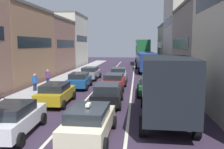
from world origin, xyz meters
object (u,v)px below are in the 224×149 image
object	(u,v)px
sedan_left_lane_front	(13,118)
sedan_centre_lane_second	(107,94)
sedan_left_lane_third	(79,80)
sedan_left_lane_fourth	(90,73)
pedestrian_near_kerb	(48,77)
removalist_box_truck	(166,86)
coupe_centre_lane_fourth	(118,74)
pedestrian_far_sidewalk	(35,82)
bus_mid_queue_primary	(146,60)
taxi_centre_lane_front	(89,122)
hatchback_centre_lane_third	(114,81)
sedan_right_lane_behind_truck	(150,85)
bus_far_queue_secondary	(142,51)
wagon_left_lane_second	(56,93)

from	to	relation	value
sedan_left_lane_front	sedan_centre_lane_second	world-z (taller)	same
sedan_left_lane_third	sedan_left_lane_fourth	size ratio (longest dim) A/B	1.01
sedan_left_lane_front	pedestrian_near_kerb	xyz separation A→B (m)	(-3.27, 13.40, 0.15)
removalist_box_truck	coupe_centre_lane_fourth	world-z (taller)	removalist_box_truck
sedan_left_lane_third	pedestrian_far_sidewalk	xyz separation A→B (m)	(-3.39, -2.46, 0.15)
bus_mid_queue_primary	coupe_centre_lane_fourth	bearing A→B (deg)	157.00
taxi_centre_lane_front	hatchback_centre_lane_third	world-z (taller)	taxi_centre_lane_front
sedan_left_lane_third	sedan_centre_lane_second	bearing A→B (deg)	-153.77
removalist_box_truck	sedan_right_lane_behind_truck	world-z (taller)	removalist_box_truck
taxi_centre_lane_front	sedan_left_lane_fourth	distance (m)	18.77
sedan_left_lane_front	bus_mid_queue_primary	xyz separation A→B (m)	(7.13, 27.78, 0.96)
bus_far_queue_secondary	pedestrian_far_sidewalk	size ratio (longest dim) A/B	6.37
sedan_left_lane_fourth	bus_far_queue_secondary	world-z (taller)	bus_far_queue_secondary
sedan_left_lane_front	hatchback_centre_lane_third	size ratio (longest dim) A/B	1.01
taxi_centre_lane_front	pedestrian_near_kerb	distance (m)	15.17
taxi_centre_lane_front	wagon_left_lane_second	size ratio (longest dim) A/B	1.00
sedan_right_lane_behind_truck	pedestrian_near_kerb	world-z (taller)	pedestrian_near_kerb
sedan_left_lane_front	coupe_centre_lane_fourth	bearing A→B (deg)	-14.41
sedan_centre_lane_second	pedestrian_near_kerb	distance (m)	10.03
sedan_left_lane_fourth	sedan_right_lane_behind_truck	xyz separation A→B (m)	(6.62, -8.36, 0.00)
taxi_centre_lane_front	pedestrian_far_sidewalk	size ratio (longest dim) A/B	2.62
sedan_left_lane_front	hatchback_centre_lane_third	world-z (taller)	same
wagon_left_lane_second	hatchback_centre_lane_third	world-z (taller)	same
pedestrian_far_sidewalk	taxi_centre_lane_front	bearing A→B (deg)	160.98
sedan_left_lane_front	wagon_left_lane_second	world-z (taller)	same
coupe_centre_lane_fourth	bus_far_queue_secondary	xyz separation A→B (m)	(3.25, 23.11, 2.03)
sedan_left_lane_front	pedestrian_near_kerb	world-z (taller)	pedestrian_near_kerb
sedan_right_lane_behind_truck	pedestrian_near_kerb	xyz separation A→B (m)	(-10.04, 3.43, 0.15)
bus_mid_queue_primary	bus_far_queue_secondary	bearing A→B (deg)	-1.51
sedan_centre_lane_second	bus_far_queue_secondary	distance (m)	35.11
sedan_left_lane_third	sedan_left_lane_fourth	bearing A→B (deg)	-2.17
sedan_right_lane_behind_truck	pedestrian_near_kerb	size ratio (longest dim) A/B	2.60
sedan_right_lane_behind_truck	bus_mid_queue_primary	world-z (taller)	bus_mid_queue_primary
wagon_left_lane_second	pedestrian_far_sidewalk	size ratio (longest dim) A/B	2.62
hatchback_centre_lane_third	bus_far_queue_secondary	bearing A→B (deg)	-4.18
bus_mid_queue_primary	pedestrian_near_kerb	xyz separation A→B (m)	(-10.40, -14.39, -0.81)
taxi_centre_lane_front	coupe_centre_lane_fourth	size ratio (longest dim) A/B	0.99
taxi_centre_lane_front	sedan_right_lane_behind_truck	distance (m)	10.57
bus_far_queue_secondary	pedestrian_far_sidewalk	bearing A→B (deg)	160.56
pedestrian_near_kerb	coupe_centre_lane_fourth	bearing A→B (deg)	-51.59
sedan_centre_lane_second	sedan_right_lane_behind_truck	world-z (taller)	same
sedan_centre_lane_second	wagon_left_lane_second	distance (m)	3.64
taxi_centre_lane_front	sedan_centre_lane_second	bearing A→B (deg)	1.02
removalist_box_truck	wagon_left_lane_second	distance (m)	8.00
taxi_centre_lane_front	hatchback_centre_lane_third	distance (m)	12.17
sedan_centre_lane_second	hatchback_centre_lane_third	xyz separation A→B (m)	(-0.07, 5.89, 0.00)
bus_mid_queue_primary	sedan_left_lane_front	bearing A→B (deg)	162.66
bus_mid_queue_primary	sedan_left_lane_third	bearing A→B (deg)	152.82
pedestrian_near_kerb	sedan_centre_lane_second	bearing A→B (deg)	-131.55
removalist_box_truck	sedan_centre_lane_second	size ratio (longest dim) A/B	1.80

